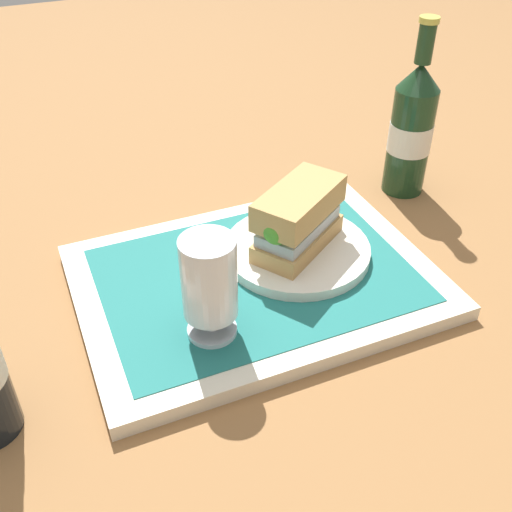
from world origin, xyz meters
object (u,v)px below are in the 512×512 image
Objects in this scene: plate at (297,250)px; beer_glass at (209,285)px; sandwich at (297,219)px; second_bottle at (411,128)px.

plate is 1.52× the size of beer_glass.
sandwich is 0.28m from second_bottle.
second_bottle reaches higher than beer_glass.
sandwich is 0.17m from beer_glass.
plate is at bearing -148.54° from beer_glass.
second_bottle reaches higher than sandwich.
beer_glass is (0.15, 0.09, 0.06)m from plate.
second_bottle is at bearing -152.17° from beer_glass.
beer_glass is at bearing -2.13° from sandwich.
second_bottle is at bearing 172.01° from sandwich.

